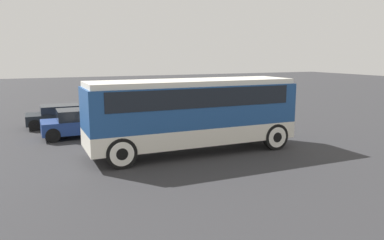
# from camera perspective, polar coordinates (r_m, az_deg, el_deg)

# --- Properties ---
(ground_plane) EXTENTS (120.00, 120.00, 0.00)m
(ground_plane) POSITION_cam_1_polar(r_m,az_deg,el_deg) (16.70, 0.00, -4.88)
(ground_plane) COLOR #2D2D30
(tour_bus) EXTENTS (9.20, 2.66, 3.20)m
(tour_bus) POSITION_cam_1_polar(r_m,az_deg,el_deg) (16.35, 0.31, 1.74)
(tour_bus) COLOR silver
(tour_bus) RESTS_ON ground_plane
(parked_car_near) EXTENTS (4.01, 1.93, 1.47)m
(parked_car_near) POSITION_cam_1_polar(r_m,az_deg,el_deg) (20.48, -16.58, -0.42)
(parked_car_near) COLOR navy
(parked_car_near) RESTS_ON ground_plane
(parked_car_mid) EXTENTS (4.20, 1.90, 1.30)m
(parked_car_mid) POSITION_cam_1_polar(r_m,az_deg,el_deg) (23.76, -19.12, 0.65)
(parked_car_mid) COLOR black
(parked_car_mid) RESTS_ON ground_plane
(parked_car_far) EXTENTS (4.60, 1.80, 1.40)m
(parked_car_far) POSITION_cam_1_polar(r_m,az_deg,el_deg) (25.04, -3.65, 1.71)
(parked_car_far) COLOR silver
(parked_car_far) RESTS_ON ground_plane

